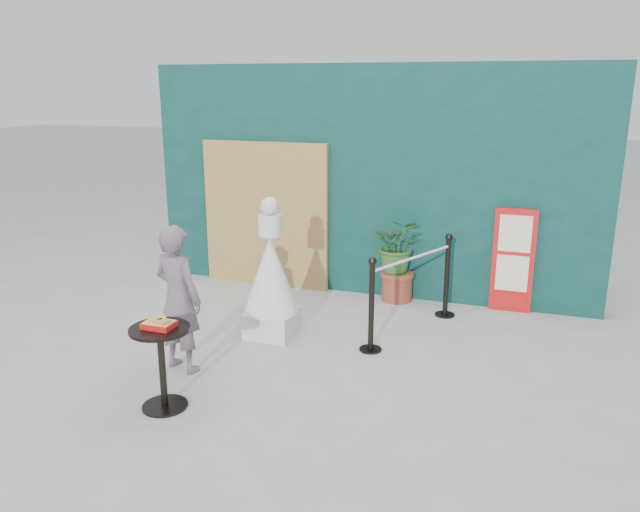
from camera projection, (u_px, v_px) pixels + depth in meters
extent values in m
plane|color=#ADAAA5|center=(277.00, 394.00, 5.73)|extent=(60.00, 60.00, 0.00)
cube|color=#0B332B|center=(369.00, 182.00, 8.19)|extent=(6.00, 0.30, 3.00)
cube|color=tan|center=(266.00, 215.00, 8.58)|extent=(1.80, 0.08, 2.00)
imported|color=slate|center=(178.00, 299.00, 6.04)|extent=(0.61, 0.47, 1.47)
cube|color=red|center=(513.00, 261.00, 7.65)|extent=(0.50, 0.06, 1.30)
cube|color=beige|center=(515.00, 234.00, 7.52)|extent=(0.38, 0.02, 0.45)
cube|color=beige|center=(512.00, 273.00, 7.66)|extent=(0.38, 0.02, 0.45)
cube|color=red|center=(510.00, 300.00, 7.75)|extent=(0.38, 0.02, 0.18)
cube|color=silver|center=(272.00, 323.00, 7.04)|extent=(0.53, 0.53, 0.29)
cone|color=white|center=(271.00, 274.00, 6.88)|extent=(0.62, 0.62, 0.87)
cylinder|color=silver|center=(270.00, 225.00, 6.74)|extent=(0.25, 0.25, 0.23)
sphere|color=silver|center=(269.00, 206.00, 6.68)|extent=(0.19, 0.19, 0.19)
cylinder|color=black|center=(165.00, 406.00, 5.50)|extent=(0.40, 0.40, 0.02)
cylinder|color=black|center=(162.00, 369.00, 5.40)|extent=(0.06, 0.06, 0.72)
cylinder|color=black|center=(159.00, 329.00, 5.30)|extent=(0.52, 0.52, 0.03)
cube|color=red|center=(159.00, 325.00, 5.29)|extent=(0.26, 0.19, 0.05)
cube|color=red|center=(159.00, 322.00, 5.28)|extent=(0.24, 0.17, 0.00)
cube|color=#DEB351|center=(155.00, 319.00, 5.30)|extent=(0.15, 0.14, 0.02)
cube|color=gold|center=(163.00, 322.00, 5.25)|extent=(0.13, 0.13, 0.02)
cone|color=yellow|center=(164.00, 317.00, 5.31)|extent=(0.06, 0.06, 0.06)
cylinder|color=brown|center=(397.00, 288.00, 8.16)|extent=(0.40, 0.40, 0.33)
cylinder|color=brown|center=(397.00, 274.00, 8.11)|extent=(0.44, 0.44, 0.06)
imported|color=#34622A|center=(398.00, 245.00, 8.00)|extent=(0.65, 0.57, 0.73)
cylinder|color=black|center=(370.00, 349.00, 6.66)|extent=(0.24, 0.24, 0.02)
cylinder|color=black|center=(371.00, 308.00, 6.53)|extent=(0.06, 0.06, 0.96)
sphere|color=black|center=(372.00, 261.00, 6.40)|extent=(0.09, 0.09, 0.09)
cylinder|color=black|center=(445.00, 315.00, 7.65)|extent=(0.24, 0.24, 0.02)
cylinder|color=black|center=(447.00, 278.00, 7.53)|extent=(0.06, 0.06, 0.96)
sphere|color=black|center=(449.00, 237.00, 7.39)|extent=(0.09, 0.09, 0.09)
cylinder|color=silver|center=(413.00, 258.00, 6.92)|extent=(0.63, 1.31, 0.03)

